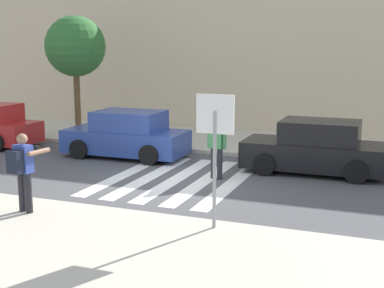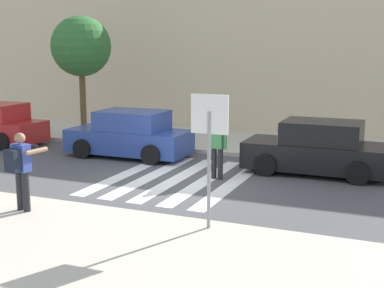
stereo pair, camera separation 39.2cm
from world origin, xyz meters
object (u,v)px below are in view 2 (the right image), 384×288
Objects in this scene: stop_sign at (209,132)px; street_tree_west at (81,47)px; photographer_with_backpack at (20,165)px; parked_car_blue at (130,135)px; pedestrian_crossing at (217,145)px; parked_car_black at (318,149)px.

street_tree_west is (-8.50, 8.25, 1.54)m from stop_sign.
street_tree_west is (-4.37, 8.82, 2.44)m from photographer_with_backpack.
photographer_with_backpack is at bearing -81.41° from parked_car_blue.
pedestrian_crossing is 0.42× the size of parked_car_blue.
stop_sign is 0.57× the size of street_tree_west.
pedestrian_crossing is 8.60m from street_tree_west.
pedestrian_crossing is 0.37× the size of street_tree_west.
pedestrian_crossing is 4.12m from parked_car_blue.
photographer_with_backpack is 8.35m from parked_car_black.
stop_sign is 4.56m from pedestrian_crossing.
pedestrian_crossing reaches higher than parked_car_blue.
stop_sign is at bearing -71.97° from pedestrian_crossing.
parked_car_blue is at bearing 98.59° from photographer_with_backpack.
photographer_with_backpack is at bearing -119.95° from pedestrian_crossing.
pedestrian_crossing is at bearing 60.05° from photographer_with_backpack.
stop_sign is 0.65× the size of parked_car_black.
photographer_with_backpack is at bearing -63.63° from street_tree_west.
stop_sign is 1.53× the size of photographer_with_backpack.
street_tree_west is at bearing 145.63° from parked_car_blue.
pedestrian_crossing is at bearing -145.15° from parked_car_black.
stop_sign is 7.94m from parked_car_blue.
photographer_with_backpack is 0.42× the size of parked_car_black.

